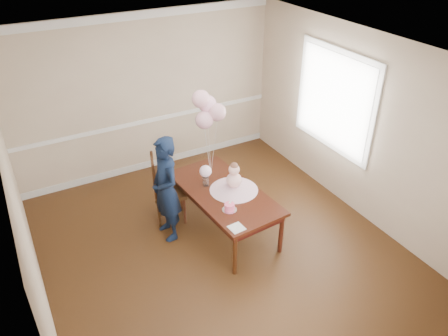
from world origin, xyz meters
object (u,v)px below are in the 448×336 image
dining_table_top (224,192)px  birthday_cake (229,207)px  dining_chair_seat (170,191)px  woman (166,190)px

dining_table_top → birthday_cake: size_ratio=13.33×
dining_chair_seat → woman: size_ratio=0.30×
birthday_cake → woman: size_ratio=0.09×
dining_chair_seat → woman: 0.50m
birthday_cake → woman: woman is taller
birthday_cake → woman: 0.91m
birthday_cake → woman: bearing=130.9°
dining_table_top → woman: size_ratio=1.15×
dining_chair_seat → birthday_cake: bearing=-51.2°
dining_chair_seat → woman: woman is taller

